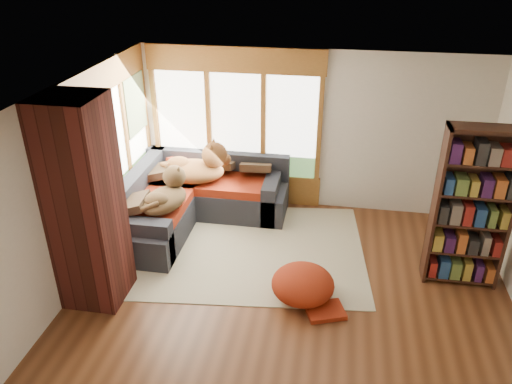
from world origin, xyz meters
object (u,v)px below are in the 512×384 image
(sectional_sofa, at_px, (181,201))
(area_rug, at_px, (248,249))
(brick_chimney, at_px, (85,205))
(dog_brindle, at_px, (167,196))
(dog_tan, at_px, (198,168))
(pouf, at_px, (303,283))
(bookshelf, at_px, (472,209))

(sectional_sofa, relative_size, area_rug, 0.66)
(area_rug, bearing_deg, brick_chimney, -141.76)
(dog_brindle, bearing_deg, sectional_sofa, 18.09)
(brick_chimney, relative_size, dog_tan, 2.37)
(area_rug, xyz_separation_m, pouf, (0.87, -0.97, 0.22))
(sectional_sofa, height_order, dog_brindle, dog_brindle)
(bookshelf, bearing_deg, dog_tan, 163.63)
(bookshelf, bearing_deg, brick_chimney, -166.60)
(sectional_sofa, xyz_separation_m, area_rug, (1.23, -0.73, -0.30))
(sectional_sofa, relative_size, dog_brindle, 2.31)
(dog_tan, distance_m, dog_brindle, 0.91)
(sectional_sofa, distance_m, dog_tan, 0.61)
(sectional_sofa, bearing_deg, area_rug, -34.75)
(area_rug, distance_m, dog_tan, 1.54)
(pouf, bearing_deg, sectional_sofa, 141.16)
(dog_tan, bearing_deg, brick_chimney, -113.18)
(dog_brindle, bearing_deg, brick_chimney, 173.20)
(sectional_sofa, distance_m, dog_brindle, 0.87)
(brick_chimney, relative_size, area_rug, 0.78)
(sectional_sofa, xyz_separation_m, dog_brindle, (0.05, -0.73, 0.47))
(bookshelf, bearing_deg, pouf, -159.96)
(brick_chimney, height_order, dog_tan, brick_chimney)
(dog_tan, bearing_deg, dog_brindle, -108.83)
(brick_chimney, distance_m, sectional_sofa, 2.32)
(pouf, bearing_deg, dog_brindle, 154.81)
(brick_chimney, height_order, bookshelf, brick_chimney)
(pouf, bearing_deg, bookshelf, 20.04)
(area_rug, distance_m, bookshelf, 3.07)
(brick_chimney, bearing_deg, sectional_sofa, 77.71)
(brick_chimney, xyz_separation_m, area_rug, (1.68, 1.32, -1.29))
(brick_chimney, distance_m, bookshelf, 4.67)
(pouf, relative_size, dog_brindle, 0.83)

